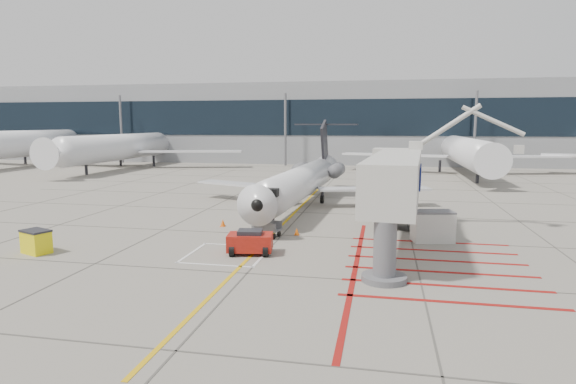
% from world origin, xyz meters
% --- Properties ---
extents(ground_plane, '(260.00, 260.00, 0.00)m').
position_xyz_m(ground_plane, '(0.00, 0.00, 0.00)').
color(ground_plane, gray).
rests_on(ground_plane, ground).
extents(regional_jet, '(23.28, 28.67, 7.22)m').
position_xyz_m(regional_jet, '(-0.63, 12.11, 3.61)').
color(regional_jet, silver).
rests_on(regional_jet, ground_plane).
extents(jet_bridge, '(9.76, 18.23, 7.04)m').
position_xyz_m(jet_bridge, '(6.88, 2.14, 3.52)').
color(jet_bridge, beige).
rests_on(jet_bridge, ground_plane).
extents(pushback_tug, '(2.60, 1.85, 1.40)m').
position_xyz_m(pushback_tug, '(-0.79, -0.61, 0.70)').
color(pushback_tug, '#A81910').
rests_on(pushback_tug, ground_plane).
extents(spill_bin, '(1.77, 1.49, 1.31)m').
position_xyz_m(spill_bin, '(-12.31, -2.77, 0.65)').
color(spill_bin, yellow).
rests_on(spill_bin, ground_plane).
extents(baggage_cart, '(1.83, 1.37, 1.04)m').
position_xyz_m(baggage_cart, '(-0.81, 3.34, 0.52)').
color(baggage_cart, '#525256').
rests_on(baggage_cart, ground_plane).
extents(ground_power_unit, '(2.60, 1.84, 1.87)m').
position_xyz_m(ground_power_unit, '(9.22, 4.18, 0.93)').
color(ground_power_unit, beige).
rests_on(ground_power_unit, ground_plane).
extents(cone_nose, '(0.36, 0.36, 0.50)m').
position_xyz_m(cone_nose, '(-4.55, 5.81, 0.25)').
color(cone_nose, '#E2540B').
rests_on(cone_nose, ground_plane).
extents(cone_side, '(0.33, 0.33, 0.46)m').
position_xyz_m(cone_side, '(0.92, 4.27, 0.23)').
color(cone_side, orange).
rests_on(cone_side, ground_plane).
extents(terminal_building, '(180.00, 28.00, 14.00)m').
position_xyz_m(terminal_building, '(10.00, 70.00, 7.00)').
color(terminal_building, gray).
rests_on(terminal_building, ground_plane).
extents(terminal_glass_band, '(180.00, 0.10, 6.00)m').
position_xyz_m(terminal_glass_band, '(10.00, 55.95, 8.00)').
color(terminal_glass_band, black).
rests_on(terminal_glass_band, ground_plane).
extents(bg_aircraft_a, '(39.24, 43.60, 13.08)m').
position_xyz_m(bg_aircraft_a, '(-52.03, 46.00, 6.54)').
color(bg_aircraft_a, silver).
rests_on(bg_aircraft_a, ground_plane).
extents(bg_aircraft_b, '(35.95, 39.95, 11.98)m').
position_xyz_m(bg_aircraft_b, '(-33.91, 46.00, 5.99)').
color(bg_aircraft_b, silver).
rests_on(bg_aircraft_b, ground_plane).
extents(bg_aircraft_c, '(34.15, 37.95, 11.38)m').
position_xyz_m(bg_aircraft_c, '(17.18, 46.00, 5.69)').
color(bg_aircraft_c, silver).
rests_on(bg_aircraft_c, ground_plane).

